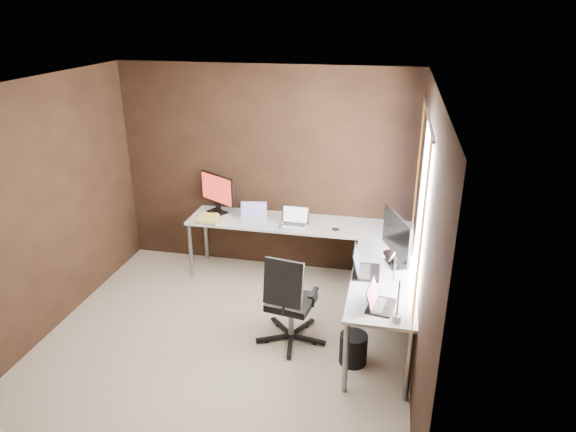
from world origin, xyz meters
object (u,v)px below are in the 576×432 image
object	(u,v)px
desk_lamp	(392,277)
drawer_pedestal	(377,277)
laptop_silver	(294,222)
office_chair	(290,316)
monitor_right	(397,237)
book_stack	(208,219)
laptop_black_big	(363,268)
laptop_black_small	(378,302)
monitor_left	(217,191)
wastebasket	(353,349)
laptop_white	(253,217)

from	to	relation	value
desk_lamp	drawer_pedestal	bearing A→B (deg)	72.57
laptop_silver	office_chair	world-z (taller)	office_chair
monitor_right	book_stack	world-z (taller)	monitor_right
laptop_black_big	laptop_black_small	bearing A→B (deg)	-165.04
monitor_left	laptop_black_big	size ratio (longest dim) A/B	1.34
laptop_black_small	wastebasket	distance (m)	0.67
book_stack	desk_lamp	distance (m)	2.69
monitor_right	monitor_left	bearing A→B (deg)	43.14
laptop_silver	office_chair	bearing A→B (deg)	-78.72
monitor_right	wastebasket	xyz separation A→B (m)	(-0.32, -0.64, -0.88)
monitor_right	laptop_silver	size ratio (longest dim) A/B	1.83
laptop_silver	desk_lamp	size ratio (longest dim) A/B	0.57
drawer_pedestal	laptop_black_small	size ratio (longest dim) A/B	1.76
monitor_right	laptop_white	bearing A→B (deg)	41.42
monitor_right	laptop_black_big	world-z (taller)	monitor_right
drawer_pedestal	desk_lamp	bearing A→B (deg)	-84.71
drawer_pedestal	laptop_black_big	size ratio (longest dim) A/B	1.62
monitor_right	desk_lamp	world-z (taller)	desk_lamp
book_stack	laptop_black_big	bearing A→B (deg)	-25.08
monitor_left	wastebasket	distance (m)	2.59
laptop_white	laptop_black_big	world-z (taller)	laptop_black_big
monitor_right	laptop_black_small	size ratio (longest dim) A/B	1.77
drawer_pedestal	laptop_black_big	distance (m)	0.89
monitor_left	office_chair	size ratio (longest dim) A/B	0.51
laptop_white	laptop_black_small	world-z (taller)	same
monitor_left	monitor_right	distance (m)	2.37
drawer_pedestal	laptop_silver	xyz separation A→B (m)	(-0.99, 0.25, 0.48)
laptop_black_small	wastebasket	xyz separation A→B (m)	(-0.19, 0.16, -0.63)
laptop_black_big	desk_lamp	bearing A→B (deg)	-160.93
monitor_left	laptop_silver	bearing A→B (deg)	18.58
laptop_black_big	wastebasket	distance (m)	0.76
wastebasket	desk_lamp	bearing A→B (deg)	-45.09
laptop_black_big	drawer_pedestal	bearing A→B (deg)	-11.82
laptop_silver	office_chair	distance (m)	1.31
monitor_left	office_chair	distance (m)	1.98
laptop_black_small	book_stack	bearing A→B (deg)	63.82
laptop_black_small	laptop_silver	bearing A→B (deg)	42.70
laptop_black_big	book_stack	world-z (taller)	laptop_black_big
monitor_right	book_stack	distance (m)	2.29
laptop_black_big	laptop_black_small	size ratio (longest dim) A/B	1.08
wastebasket	monitor_right	bearing A→B (deg)	63.68
monitor_right	office_chair	world-z (taller)	monitor_right
desk_lamp	wastebasket	size ratio (longest dim) A/B	1.95
laptop_white	laptop_silver	world-z (taller)	laptop_silver
book_stack	laptop_silver	bearing A→B (deg)	5.68
wastebasket	laptop_white	bearing A→B (deg)	132.91
laptop_black_big	wastebasket	bearing A→B (deg)	175.68
laptop_black_small	desk_lamp	world-z (taller)	desk_lamp
laptop_white	laptop_black_big	size ratio (longest dim) A/B	0.92
book_stack	office_chair	xyz separation A→B (m)	(1.22, -1.09, -0.49)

